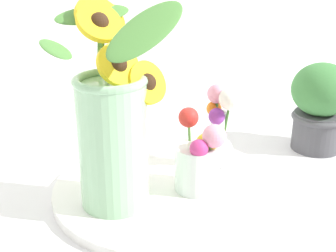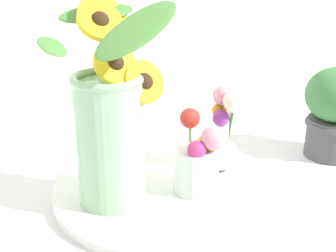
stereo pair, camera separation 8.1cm
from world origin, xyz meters
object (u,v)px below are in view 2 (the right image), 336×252
object	(u,v)px
serving_tray	(168,189)
potted_plant	(335,110)
vase_small_center	(198,160)
mason_jar_sunflowers	(110,122)
vase_bulb_right	(224,130)

from	to	relation	value
serving_tray	potted_plant	bearing A→B (deg)	-6.21
vase_small_center	potted_plant	world-z (taller)	potted_plant
mason_jar_sunflowers	vase_small_center	size ratio (longest dim) A/B	2.46
vase_small_center	vase_bulb_right	distance (m)	0.10
vase_small_center	vase_bulb_right	xyz separation A→B (m)	(0.09, 0.04, 0.02)
potted_plant	vase_bulb_right	bearing A→B (deg)	170.62
mason_jar_sunflowers	vase_bulb_right	size ratio (longest dim) A/B	2.09
vase_small_center	potted_plant	size ratio (longest dim) A/B	0.73
potted_plant	serving_tray	bearing A→B (deg)	173.79
vase_bulb_right	mason_jar_sunflowers	bearing A→B (deg)	177.38
serving_tray	vase_small_center	world-z (taller)	vase_small_center
serving_tray	potted_plant	size ratio (longest dim) A/B	2.15
serving_tray	vase_bulb_right	size ratio (longest dim) A/B	2.51
serving_tray	mason_jar_sunflowers	size ratio (longest dim) A/B	1.20
vase_bulb_right	potted_plant	world-z (taller)	potted_plant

